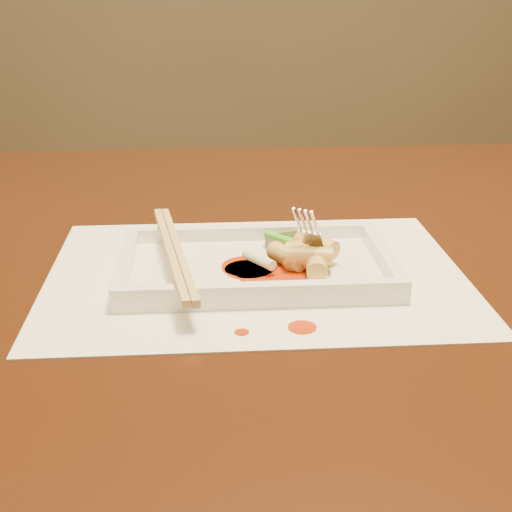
{
  "coord_description": "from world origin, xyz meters",
  "views": [
    {
      "loc": [
        0.05,
        -0.71,
        1.03
      ],
      "look_at": [
        0.1,
        -0.08,
        0.77
      ],
      "focal_mm": 50.0,
      "sensor_mm": 36.0,
      "label": 1
    }
  ],
  "objects": [
    {
      "name": "veg_piece",
      "position": [
        0.13,
        -0.04,
        0.77
      ],
      "size": [
        0.05,
        0.04,
        0.01
      ],
      "primitive_type": "cube",
      "rotation": [
        0.0,
        0.0,
        0.34
      ],
      "color": "black",
      "rests_on": "plate_base"
    },
    {
      "name": "chopstick_b",
      "position": [
        0.02,
        -0.08,
        0.78
      ],
      "size": [
        0.04,
        0.24,
        0.01
      ],
      "primitive_type": "cube",
      "rotation": [
        0.0,
        0.0,
        0.15
      ],
      "color": "tan",
      "rests_on": "plate_rim_near"
    },
    {
      "name": "rice_cake_6",
      "position": [
        0.14,
        -0.07,
        0.77
      ],
      "size": [
        0.03,
        0.05,
        0.02
      ],
      "primitive_type": "cylinder",
      "rotation": [
        1.57,
        0.0,
        2.81
      ],
      "color": "#DFC468",
      "rests_on": "plate_base"
    },
    {
      "name": "sauce_blob_1",
      "position": [
        0.11,
        -0.09,
        0.76
      ],
      "size": [
        0.07,
        0.07,
        0.0
      ],
      "primitive_type": "cylinder",
      "color": "#BB2905",
      "rests_on": "plate_base"
    },
    {
      "name": "sauce_splatter_b",
      "position": [
        0.08,
        -0.2,
        0.75
      ],
      "size": [
        0.01,
        0.01,
        0.0
      ],
      "primitive_type": "cylinder",
      "color": "#BB2905",
      "rests_on": "placemat"
    },
    {
      "name": "plate_rim_far",
      "position": [
        0.1,
        -0.0,
        0.77
      ],
      "size": [
        0.26,
        0.01,
        0.01
      ],
      "primitive_type": "cube",
      "color": "white",
      "rests_on": "plate_base"
    },
    {
      "name": "sauce_blob_0",
      "position": [
        0.09,
        -0.09,
        0.76
      ],
      "size": [
        0.05,
        0.05,
        0.0
      ],
      "primitive_type": "cylinder",
      "color": "#BB2905",
      "rests_on": "plate_base"
    },
    {
      "name": "rice_cake_0",
      "position": [
        0.15,
        -0.1,
        0.77
      ],
      "size": [
        0.02,
        0.05,
        0.02
      ],
      "primitive_type": "cylinder",
      "rotation": [
        1.57,
        0.0,
        3.05
      ],
      "color": "#DFC468",
      "rests_on": "plate_base"
    },
    {
      "name": "placemat",
      "position": [
        0.1,
        -0.08,
        0.75
      ],
      "size": [
        0.4,
        0.3,
        0.0
      ],
      "primitive_type": "cube",
      "color": "white",
      "rests_on": "table"
    },
    {
      "name": "scallion_white",
      "position": [
        0.1,
        -0.09,
        0.77
      ],
      "size": [
        0.03,
        0.04,
        0.01
      ],
      "primitive_type": "cylinder",
      "rotation": [
        1.57,
        0.0,
        0.61
      ],
      "color": "#EAEACC",
      "rests_on": "plate_base"
    },
    {
      "name": "rice_cake_5",
      "position": [
        0.15,
        -0.09,
        0.78
      ],
      "size": [
        0.05,
        0.02,
        0.02
      ],
      "primitive_type": "cylinder",
      "rotation": [
        1.57,
        0.0,
        1.42
      ],
      "color": "#DFC468",
      "rests_on": "plate_base"
    },
    {
      "name": "plate_base",
      "position": [
        0.1,
        -0.08,
        0.76
      ],
      "size": [
        0.26,
        0.16,
        0.01
      ],
      "primitive_type": "cube",
      "color": "white",
      "rests_on": "placemat"
    },
    {
      "name": "sauce_blob_2",
      "position": [
        0.09,
        -0.08,
        0.76
      ],
      "size": [
        0.05,
        0.05,
        0.0
      ],
      "primitive_type": "cylinder",
      "color": "#BB2905",
      "rests_on": "plate_base"
    },
    {
      "name": "plate_rim_right",
      "position": [
        0.22,
        -0.08,
        0.77
      ],
      "size": [
        0.01,
        0.14,
        0.01
      ],
      "primitive_type": "cube",
      "color": "white",
      "rests_on": "plate_base"
    },
    {
      "name": "fork",
      "position": [
        0.17,
        -0.06,
        0.83
      ],
      "size": [
        0.09,
        0.1,
        0.14
      ],
      "primitive_type": null,
      "color": "silver",
      "rests_on": "plate_base"
    },
    {
      "name": "sauce_splatter_a",
      "position": [
        0.13,
        -0.19,
        0.75
      ],
      "size": [
        0.02,
        0.02,
        0.0
      ],
      "primitive_type": "cylinder",
      "color": "#BB2905",
      "rests_on": "placemat"
    },
    {
      "name": "plate_rim_near",
      "position": [
        0.1,
        -0.15,
        0.77
      ],
      "size": [
        0.26,
        0.01,
        0.01
      ],
      "primitive_type": "cube",
      "color": "white",
      "rests_on": "plate_base"
    },
    {
      "name": "rice_cake_4",
      "position": [
        0.13,
        -0.08,
        0.77
      ],
      "size": [
        0.04,
        0.05,
        0.02
      ],
      "primitive_type": "cylinder",
      "rotation": [
        1.57,
        0.0,
        0.56
      ],
      "color": "#DFC468",
      "rests_on": "plate_base"
    },
    {
      "name": "table",
      "position": [
        0.0,
        0.0,
        0.65
      ],
      "size": [
        1.4,
        0.9,
        0.75
      ],
      "color": "black",
      "rests_on": "ground"
    },
    {
      "name": "plate_rim_left",
      "position": [
        -0.03,
        -0.08,
        0.77
      ],
      "size": [
        0.01,
        0.14,
        0.01
      ],
      "primitive_type": "cube",
      "color": "white",
      "rests_on": "plate_base"
    },
    {
      "name": "scallion_green",
      "position": [
        0.14,
        -0.06,
        0.77
      ],
      "size": [
        0.06,
        0.07,
        0.01
      ],
      "primitive_type": "cylinder",
      "rotation": [
        1.57,
        0.0,
        0.71
      ],
      "color": "green",
      "rests_on": "plate_base"
    },
    {
      "name": "rice_cake_3",
      "position": [
        0.15,
        -0.06,
        0.77
      ],
      "size": [
        0.04,
        0.02,
        0.02
      ],
      "primitive_type": "cylinder",
      "rotation": [
        1.57,
        0.0,
        1.61
      ],
      "color": "#DFC468",
      "rests_on": "plate_base"
    },
    {
      "name": "rice_cake_2",
      "position": [
        0.16,
        -0.07,
        0.78
      ],
      "size": [
        0.04,
        0.04,
        0.02
      ],
      "primitive_type": "cylinder",
      "rotation": [
        1.57,
        0.0,
        0.75
      ],
      "color": "#DFC468",
      "rests_on": "plate_base"
    },
    {
      "name": "chopstick_a",
      "position": [
        0.02,
        -0.08,
        0.78
      ],
      "size": [
        0.04,
        0.24,
        0.01
      ],
      "primitive_type": "cube",
      "rotation": [
        0.0,
        0.0,
        0.15
      ],
      "color": "tan",
      "rests_on": "plate_rim_near"
    },
    {
      "name": "rice_cake_1",
      "position": [
        0.14,
        -0.08,
        0.77
      ],
      "size": [
        0.04,
        0.05,
        0.02
      ],
      "primitive_type": "cylinder",
      "rotation": [
        1.57,
        0.0,
        0.49
      ],
      "color": "#DFC468",
      "rests_on": "plate_base"
    }
  ]
}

